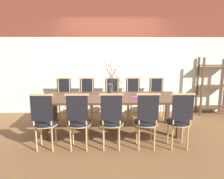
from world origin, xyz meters
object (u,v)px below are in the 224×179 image
(dining_table, at_px, (112,100))
(chair_near_center, at_px, (111,119))
(chair_far_center, at_px, (112,97))
(book_stack, at_px, (136,97))
(shelving_rack, at_px, (214,86))
(vase_centerpiece, at_px, (110,89))

(dining_table, xyz_separation_m, chair_near_center, (-0.03, -0.85, -0.12))
(chair_far_center, height_order, book_stack, chair_far_center)
(dining_table, relative_size, book_stack, 12.02)
(shelving_rack, bearing_deg, chair_far_center, -173.78)
(dining_table, xyz_separation_m, vase_centerpiece, (-0.03, 0.05, 0.23))
(chair_near_center, relative_size, vase_centerpiece, 1.22)
(chair_near_center, relative_size, chair_far_center, 1.00)
(book_stack, xyz_separation_m, shelving_rack, (2.19, 1.21, -0.00))
(vase_centerpiece, height_order, shelving_rack, vase_centerpiece)
(chair_near_center, bearing_deg, book_stack, 56.50)
(dining_table, relative_size, chair_near_center, 2.77)
(chair_far_center, bearing_deg, vase_centerpiece, 85.60)
(vase_centerpiece, bearing_deg, book_stack, -14.46)
(dining_table, bearing_deg, chair_near_center, -92.27)
(chair_near_center, height_order, book_stack, chair_near_center)
(chair_near_center, distance_m, shelving_rack, 3.35)
(vase_centerpiece, relative_size, book_stack, 3.57)
(shelving_rack, bearing_deg, book_stack, -151.07)
(book_stack, relative_size, shelving_rack, 0.15)
(chair_far_center, relative_size, shelving_rack, 0.67)
(dining_table, relative_size, shelving_rack, 1.86)
(dining_table, distance_m, vase_centerpiece, 0.24)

